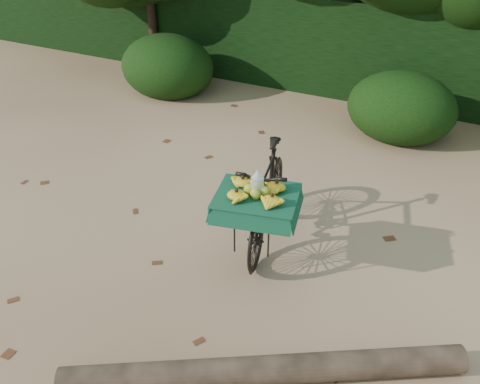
% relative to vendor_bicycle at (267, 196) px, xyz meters
% --- Properties ---
extents(ground, '(80.00, 80.00, 0.00)m').
position_rel_vendor_bicycle_xyz_m(ground, '(-0.71, -0.80, -0.59)').
color(ground, tan).
rests_on(ground, ground).
extents(vendor_bicycle, '(1.09, 2.00, 1.16)m').
position_rel_vendor_bicycle_xyz_m(vendor_bicycle, '(0.00, 0.00, 0.00)').
color(vendor_bicycle, black).
rests_on(vendor_bicycle, ground).
extents(fallen_log, '(3.09, 1.99, 0.25)m').
position_rel_vendor_bicycle_xyz_m(fallen_log, '(0.83, -1.85, -0.46)').
color(fallen_log, brown).
rests_on(fallen_log, ground).
extents(hedge_backdrop, '(26.00, 1.80, 1.80)m').
position_rel_vendor_bicycle_xyz_m(hedge_backdrop, '(-0.71, 5.50, 0.31)').
color(hedge_backdrop, black).
rests_on(hedge_backdrop, ground).
extents(bush_clumps, '(8.80, 1.70, 0.90)m').
position_rel_vendor_bicycle_xyz_m(bush_clumps, '(-0.21, 3.50, -0.14)').
color(bush_clumps, black).
rests_on(bush_clumps, ground).
extents(leaf_litter, '(7.00, 7.30, 0.01)m').
position_rel_vendor_bicycle_xyz_m(leaf_litter, '(-0.71, -0.15, -0.58)').
color(leaf_litter, '#532B16').
rests_on(leaf_litter, ground).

